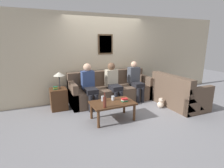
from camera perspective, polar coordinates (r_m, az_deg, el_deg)
name	(u,v)px	position (r m, az deg, el deg)	size (l,w,h in m)	color
ground_plane	(118,106)	(5.01, 1.99, -7.26)	(16.00, 16.00, 0.00)	gray
wall_back	(105,57)	(5.57, -2.29, 8.73)	(9.00, 0.08, 2.60)	beige
couch_main	(111,91)	(5.34, -0.38, -2.24)	(2.48, 0.86, 0.91)	brown
couch_side	(178,95)	(5.28, 20.75, -3.36)	(0.86, 1.45, 0.91)	brown
coffee_table	(113,105)	(4.08, 0.19, -6.75)	(1.00, 0.62, 0.43)	#4C2D19
side_table_with_lamp	(59,97)	(4.92, -16.99, -4.09)	(0.43, 0.43, 1.02)	#4C2D19
wine_bottle	(105,102)	(3.71, -2.39, -5.85)	(0.07, 0.07, 0.33)	#562319
drinking_glass	(113,98)	(4.18, 0.32, -4.61)	(0.08, 0.08, 0.10)	silver
book_stack	(124,100)	(4.11, 4.10, -5.17)	(0.15, 0.12, 0.08)	#237547
soda_can	(103,99)	(4.12, -3.07, -4.75)	(0.07, 0.07, 0.12)	#BCBCC1
person_left	(89,84)	(4.81, -7.47, 0.04)	(0.34, 0.65, 1.21)	black
person_middle	(113,82)	(5.06, 0.40, 0.72)	(0.34, 0.65, 1.19)	black
person_right	(135,79)	(5.43, 7.66, 1.51)	(0.34, 0.59, 1.20)	black
teddy_bear	(160,103)	(5.04, 15.55, -6.15)	(0.18, 0.18, 0.28)	beige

